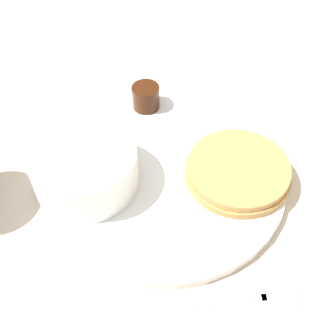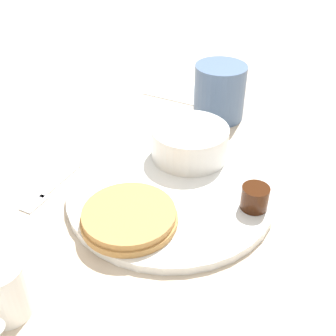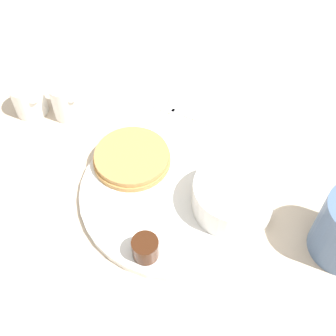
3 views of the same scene
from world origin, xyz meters
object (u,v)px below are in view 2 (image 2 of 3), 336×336
bowl (190,141)px  coffee_mug (219,91)px  plate (171,192)px  creamer_pitcher_near (3,290)px  fork (50,189)px

bowl → coffee_mug: bearing=-85.1°
plate → creamer_pitcher_near: bearing=74.5°
coffee_mug → fork: 0.34m
bowl → fork: 0.22m
coffee_mug → creamer_pitcher_near: bearing=85.0°
coffee_mug → fork: bearing=66.8°
coffee_mug → bowl: bearing=94.9°
coffee_mug → fork: (0.13, 0.31, -0.05)m
plate → coffee_mug: bearing=-84.5°
fork → plate: bearing=-157.6°
bowl → creamer_pitcher_near: creamer_pitcher_near is taller
plate → coffee_mug: (0.02, -0.25, 0.04)m
bowl → creamer_pitcher_near: 0.33m
plate → fork: 0.17m
bowl → fork: bearing=45.8°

